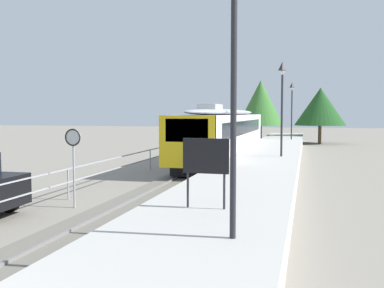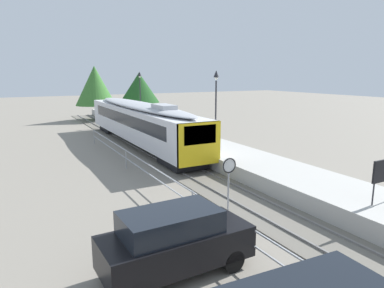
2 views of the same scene
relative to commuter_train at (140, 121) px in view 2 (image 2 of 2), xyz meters
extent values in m
plane|color=gray|center=(-3.00, -5.41, -2.15)|extent=(160.00, 160.00, 0.00)
cube|color=#6B665B|center=(0.00, -5.41, -2.12)|extent=(3.20, 60.00, 0.06)
cube|color=slate|center=(-0.72, -5.41, -2.05)|extent=(0.08, 60.00, 0.08)
cube|color=slate|center=(0.72, -5.41, -2.05)|extent=(0.08, 60.00, 0.08)
cube|color=silver|center=(0.00, 0.11, -0.18)|extent=(2.80, 20.67, 2.55)
cube|color=yellow|center=(0.00, -10.13, -0.18)|extent=(2.80, 0.24, 2.55)
cube|color=black|center=(0.00, -10.21, 0.38)|extent=(2.13, 0.08, 1.12)
cube|color=black|center=(0.00, 0.11, 0.22)|extent=(2.82, 17.37, 0.92)
ellipsoid|color=#B2B5BA|center=(0.00, 0.11, 1.27)|extent=(2.69, 19.85, 0.44)
cube|color=#B2B5BA|center=(0.00, -5.06, 1.55)|extent=(1.10, 2.20, 0.36)
cube|color=#EAE5C6|center=(0.00, -10.20, -1.18)|extent=(1.00, 0.10, 0.20)
cube|color=black|center=(0.00, -7.83, -1.73)|extent=(2.24, 3.20, 0.55)
cube|color=black|center=(0.00, 8.04, -1.73)|extent=(2.24, 3.20, 0.55)
cube|color=#B7B5AD|center=(3.25, -5.41, -1.70)|extent=(3.90, 60.00, 0.90)
cylinder|color=#232328|center=(4.19, -5.23, 1.05)|extent=(0.12, 0.12, 4.60)
pyramid|color=#232328|center=(4.19, -5.23, 3.85)|extent=(0.34, 0.34, 0.50)
sphere|color=silver|center=(4.19, -5.23, 3.53)|extent=(0.24, 0.24, 0.24)
cylinder|color=#232328|center=(4.19, 11.40, 1.05)|extent=(0.12, 0.12, 4.60)
pyramid|color=#232328|center=(4.19, 11.40, 3.85)|extent=(0.34, 0.34, 0.50)
sphere|color=silver|center=(4.19, 11.40, 3.53)|extent=(0.24, 0.24, 0.24)
cylinder|color=#232328|center=(2.60, -19.40, -0.80)|extent=(0.06, 0.06, 0.90)
cube|color=black|center=(3.08, -19.40, 0.10)|extent=(1.20, 0.08, 0.90)
cylinder|color=#9EA0A5|center=(-2.34, -16.61, -1.05)|extent=(0.07, 0.07, 2.20)
cylinder|color=white|center=(-2.34, -16.63, 0.35)|extent=(0.60, 0.03, 0.60)
torus|color=black|center=(-2.34, -16.64, 0.35)|extent=(0.61, 0.05, 0.61)
cube|color=#9EA0A5|center=(-3.30, -15.41, -0.95)|extent=(0.05, 36.00, 0.05)
cube|color=#9EA0A5|center=(-3.30, -15.41, -1.46)|extent=(0.05, 36.00, 0.05)
cylinder|color=#9EA0A5|center=(-3.30, -15.41, -1.52)|extent=(0.06, 0.06, 1.25)
cylinder|color=#9EA0A5|center=(-3.30, -6.41, -1.52)|extent=(0.06, 0.06, 1.25)
cylinder|color=#9EA0A5|center=(-3.30, 2.59, -1.52)|extent=(0.06, 0.06, 1.25)
cube|color=black|center=(-5.60, -18.67, -1.29)|extent=(4.66, 2.05, 1.00)
cube|color=black|center=(-5.80, -18.67, -0.45)|extent=(2.95, 1.77, 0.68)
cylinder|color=black|center=(-4.11, -17.79, -1.79)|extent=(0.73, 0.26, 0.72)
cylinder|color=black|center=(-4.06, -19.45, -1.79)|extent=(0.73, 0.26, 0.72)
cylinder|color=black|center=(-7.14, -17.88, -1.79)|extent=(0.73, 0.26, 0.72)
cylinder|color=brown|center=(7.00, 19.51, -1.14)|extent=(0.36, 0.36, 2.03)
cone|color=#1E4C1E|center=(7.00, 19.51, 1.95)|extent=(5.57, 5.57, 4.15)
cylinder|color=brown|center=(0.56, 18.26, -1.15)|extent=(0.36, 0.36, 2.00)
cone|color=#38702D|center=(0.56, 18.26, 2.36)|extent=(5.10, 5.10, 5.01)
camera|label=1|loc=(5.55, -30.01, 1.18)|focal=40.15mm
camera|label=2|loc=(-9.74, -27.36, 3.83)|focal=32.30mm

